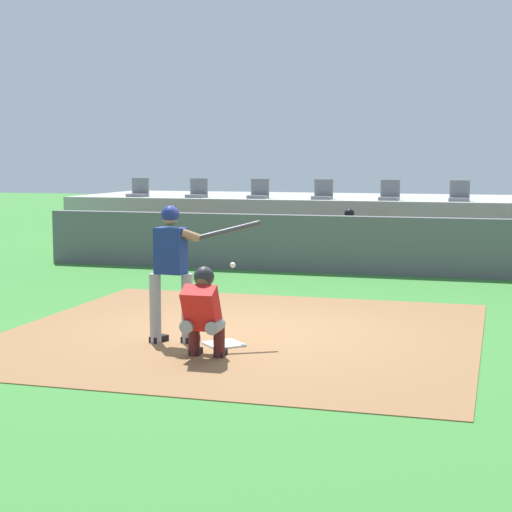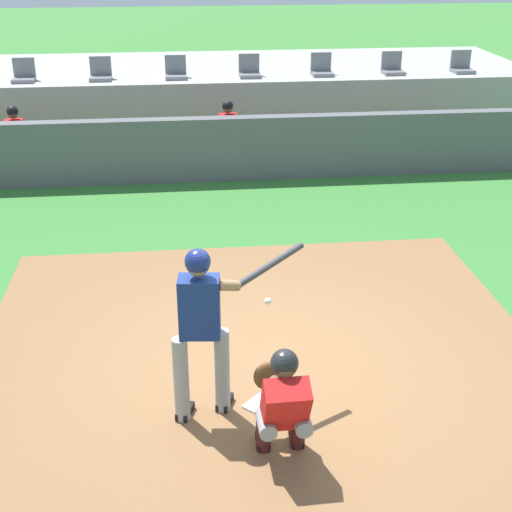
% 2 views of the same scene
% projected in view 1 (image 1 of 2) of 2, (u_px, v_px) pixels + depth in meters
% --- Properties ---
extents(ground_plane, '(80.00, 80.00, 0.00)m').
position_uv_depth(ground_plane, '(242.00, 334.00, 11.70)').
color(ground_plane, '#387A33').
extents(dirt_infield, '(6.40, 6.40, 0.01)m').
position_uv_depth(dirt_infield, '(242.00, 333.00, 11.70)').
color(dirt_infield, olive).
rests_on(dirt_infield, ground).
extents(home_plate, '(0.62, 0.62, 0.02)m').
position_uv_depth(home_plate, '(224.00, 344.00, 10.93)').
color(home_plate, white).
rests_on(home_plate, dirt_infield).
extents(batter_at_plate, '(1.35, 0.70, 1.80)m').
position_uv_depth(batter_at_plate, '(173.00, 265.00, 10.96)').
color(batter_at_plate, '#99999E').
rests_on(batter_at_plate, ground).
extents(catcher_crouched, '(0.49, 1.49, 1.13)m').
position_uv_depth(catcher_crouched, '(203.00, 309.00, 10.17)').
color(catcher_crouched, gray).
rests_on(catcher_crouched, ground).
extents(dugout_wall, '(13.00, 0.30, 1.20)m').
position_uv_depth(dugout_wall, '(333.00, 244.00, 17.83)').
color(dugout_wall, '#59595E').
rests_on(dugout_wall, ground).
extents(dugout_bench, '(11.80, 0.44, 0.45)m').
position_uv_depth(dugout_bench, '(341.00, 257.00, 18.83)').
color(dugout_bench, olive).
rests_on(dugout_bench, ground).
extents(dugout_player_0, '(0.49, 0.70, 1.30)m').
position_uv_depth(dugout_player_0, '(171.00, 233.00, 19.73)').
color(dugout_player_0, '#939399').
rests_on(dugout_player_0, ground).
extents(dugout_player_1, '(0.49, 0.70, 1.30)m').
position_uv_depth(dugout_player_1, '(348.00, 237.00, 18.58)').
color(dugout_player_1, '#939399').
rests_on(dugout_player_1, ground).
extents(stands_platform, '(15.00, 4.40, 1.40)m').
position_uv_depth(stands_platform, '(365.00, 224.00, 22.02)').
color(stands_platform, '#9E9E99').
rests_on(stands_platform, ground).
extents(stadium_seat_0, '(0.46, 0.46, 0.48)m').
position_uv_depth(stadium_seat_0, '(139.00, 191.00, 22.04)').
color(stadium_seat_0, slate).
rests_on(stadium_seat_0, stands_platform).
extents(stadium_seat_1, '(0.46, 0.46, 0.48)m').
position_uv_depth(stadium_seat_1, '(197.00, 192.00, 21.59)').
color(stadium_seat_1, slate).
rests_on(stadium_seat_1, stands_platform).
extents(stadium_seat_2, '(0.46, 0.46, 0.48)m').
position_uv_depth(stadium_seat_2, '(259.00, 193.00, 21.14)').
color(stadium_seat_2, slate).
rests_on(stadium_seat_2, stands_platform).
extents(stadium_seat_3, '(0.46, 0.46, 0.48)m').
position_uv_depth(stadium_seat_3, '(323.00, 194.00, 20.69)').
color(stadium_seat_3, slate).
rests_on(stadium_seat_3, stands_platform).
extents(stadium_seat_4, '(0.46, 0.46, 0.48)m').
position_uv_depth(stadium_seat_4, '(390.00, 194.00, 20.24)').
color(stadium_seat_4, slate).
rests_on(stadium_seat_4, stands_platform).
extents(stadium_seat_5, '(0.46, 0.46, 0.48)m').
position_uv_depth(stadium_seat_5, '(459.00, 195.00, 19.80)').
color(stadium_seat_5, slate).
rests_on(stadium_seat_5, stands_platform).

